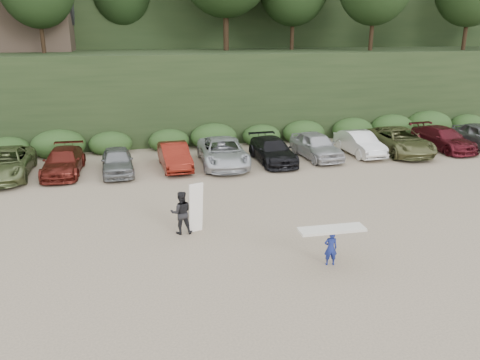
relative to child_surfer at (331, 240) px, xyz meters
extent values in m
plane|color=tan|center=(-1.69, 2.80, -0.90)|extent=(120.00, 120.00, 0.00)
cube|color=black|center=(-1.69, 24.80, 2.10)|extent=(80.00, 14.00, 6.00)
cube|color=black|center=(-1.69, 42.80, 7.10)|extent=(90.00, 30.00, 16.00)
cube|color=#2B491E|center=(-2.24, 17.30, -0.30)|extent=(46.20, 2.00, 1.20)
cube|color=brown|center=(-13.69, 26.80, 7.10)|extent=(8.00, 6.00, 4.00)
imported|color=#606D3F|center=(-12.67, 13.17, -0.13)|extent=(2.66, 5.57, 1.53)
imported|color=#5A1B14|center=(-9.72, 13.11, -0.22)|extent=(2.18, 4.81, 1.37)
imported|color=gray|center=(-6.88, 12.53, -0.20)|extent=(1.79, 4.17, 1.40)
imported|color=maroon|center=(-3.74, 12.80, -0.19)|extent=(1.66, 4.35, 1.42)
imported|color=silver|center=(-0.95, 12.76, -0.13)|extent=(2.87, 5.68, 1.54)
imported|color=black|center=(2.03, 12.68, -0.20)|extent=(2.01, 4.87, 1.41)
imported|color=#B7B8BC|center=(4.90, 12.93, -0.11)|extent=(2.20, 4.76, 1.58)
imported|color=white|center=(7.88, 13.05, -0.17)|extent=(1.67, 4.46, 1.45)
imported|color=#62653A|center=(10.54, 12.82, -0.11)|extent=(2.89, 5.79, 1.58)
imported|color=#56131C|center=(13.81, 12.93, -0.17)|extent=(2.43, 5.16, 1.46)
imported|color=navy|center=(0.00, 0.00, -0.30)|extent=(0.49, 0.36, 1.21)
cube|color=silver|center=(0.00, 0.00, 0.38)|extent=(2.23, 0.71, 0.09)
imported|color=black|center=(-4.48, 3.75, -0.05)|extent=(0.87, 0.70, 1.70)
cube|color=white|center=(-3.93, 3.71, 0.10)|extent=(0.62, 0.43, 2.00)
camera|label=1|loc=(-6.30, -12.91, 6.58)|focal=35.00mm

